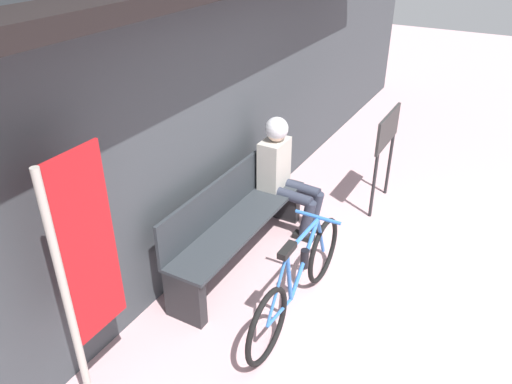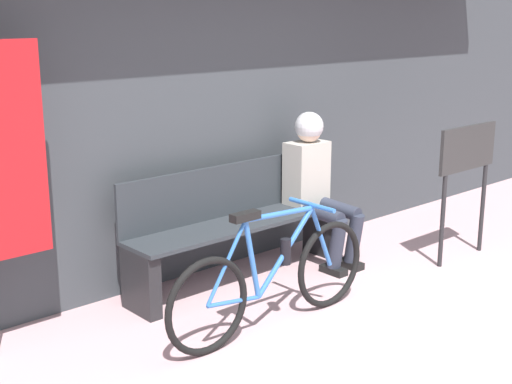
{
  "view_description": "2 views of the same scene",
  "coord_description": "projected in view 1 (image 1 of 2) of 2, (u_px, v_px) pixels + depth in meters",
  "views": [
    {
      "loc": [
        -3.3,
        0.08,
        2.98
      ],
      "look_at": [
        -0.22,
        1.81,
        0.96
      ],
      "focal_mm": 35.0,
      "sensor_mm": 36.0,
      "label": 1
    },
    {
      "loc": [
        -3.31,
        -1.79,
        2.02
      ],
      "look_at": [
        -0.3,
        1.58,
        0.85
      ],
      "focal_mm": 50.0,
      "sensor_mm": 36.0,
      "label": 2
    }
  ],
  "objects": [
    {
      "name": "storefront_wall",
      "position": [
        196.0,
        88.0,
        4.18
      ],
      "size": [
        12.0,
        0.56,
        3.2
      ],
      "color": "#3D4247",
      "rests_on": "ground_plane"
    },
    {
      "name": "signboard",
      "position": [
        387.0,
        138.0,
        5.37
      ],
      "size": [
        0.74,
        0.04,
        1.11
      ],
      "color": "#232326",
      "rests_on": "ground_plane"
    },
    {
      "name": "ground_plane",
      "position": [
        468.0,
        341.0,
        3.94
      ],
      "size": [
        24.0,
        24.0,
        0.0
      ],
      "primitive_type": "plane",
      "color": "#C69EA3"
    },
    {
      "name": "banner_pole",
      "position": [
        82.0,
        266.0,
        2.96
      ],
      "size": [
        0.45,
        0.05,
        1.85
      ],
      "color": "#B7B2A8",
      "rests_on": "ground_plane"
    },
    {
      "name": "person_seated",
      "position": [
        283.0,
        167.0,
        5.02
      ],
      "size": [
        0.34,
        0.63,
        1.23
      ],
      "color": "#2D3342",
      "rests_on": "ground_plane"
    },
    {
      "name": "bicycle",
      "position": [
        298.0,
        281.0,
        4.05
      ],
      "size": [
        1.68,
        0.4,
        0.83
      ],
      "color": "black",
      "rests_on": "ground_plane"
    },
    {
      "name": "park_bench_near",
      "position": [
        236.0,
        223.0,
        4.65
      ],
      "size": [
        1.89,
        0.42,
        0.87
      ],
      "color": "#2D3338",
      "rests_on": "ground_plane"
    }
  ]
}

